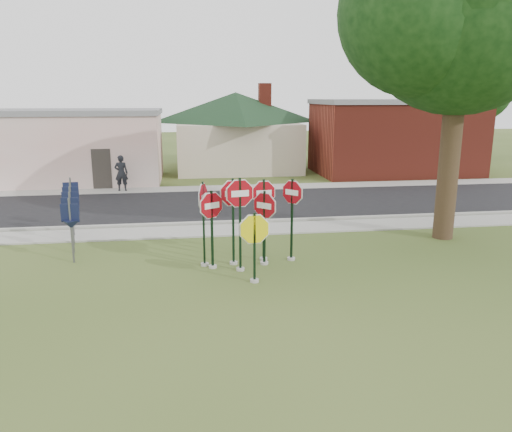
{
  "coord_description": "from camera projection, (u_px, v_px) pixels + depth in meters",
  "views": [
    {
      "loc": [
        -1.56,
        -12.58,
        4.93
      ],
      "look_at": [
        0.53,
        2.0,
        1.39
      ],
      "focal_mm": 35.0,
      "sensor_mm": 36.0,
      "label": 1
    }
  ],
  "objects": [
    {
      "name": "road",
      "position": [
        220.0,
        205.0,
        23.09
      ],
      "size": [
        60.0,
        7.0,
        0.04
      ],
      "primitive_type": "cube",
      "color": "black",
      "rests_on": "ground"
    },
    {
      "name": "stop_sign_center",
      "position": [
        240.0,
        210.0,
        14.08
      ],
      "size": [
        1.1,
        0.24,
        2.84
      ],
      "color": "#A29F97",
      "rests_on": "ground"
    },
    {
      "name": "building_brick",
      "position": [
        395.0,
        136.0,
        32.37
      ],
      "size": [
        10.2,
        6.2,
        4.75
      ],
      "color": "maroon",
      "rests_on": "ground"
    },
    {
      "name": "sidewalk_far",
      "position": [
        214.0,
        188.0,
        27.23
      ],
      "size": [
        60.0,
        1.6,
        0.06
      ],
      "primitive_type": "cube",
      "color": "gray",
      "rests_on": "ground"
    },
    {
      "name": "stop_sign_back_left",
      "position": [
        233.0,
        209.0,
        14.64
      ],
      "size": [
        1.06,
        0.25,
        2.72
      ],
      "color": "#A29F97",
      "rests_on": "ground"
    },
    {
      "name": "sidewalk_near",
      "position": [
        229.0,
        230.0,
        18.76
      ],
      "size": [
        60.0,
        1.6,
        0.06
      ],
      "primitive_type": "cube",
      "color": "gray",
      "rests_on": "ground"
    },
    {
      "name": "curb",
      "position": [
        227.0,
        223.0,
        19.71
      ],
      "size": [
        60.0,
        0.2,
        0.14
      ],
      "primitive_type": "cube",
      "color": "gray",
      "rests_on": "ground"
    },
    {
      "name": "stop_sign_right",
      "position": [
        264.0,
        218.0,
        14.7
      ],
      "size": [
        0.8,
        0.76,
        2.36
      ],
      "color": "#A29F97",
      "rests_on": "ground"
    },
    {
      "name": "stop_sign_back_right",
      "position": [
        264.0,
        209.0,
        15.03
      ],
      "size": [
        1.01,
        0.24,
        2.63
      ],
      "color": "#A29F97",
      "rests_on": "ground"
    },
    {
      "name": "stop_sign_yellow",
      "position": [
        254.0,
        239.0,
        13.31
      ],
      "size": [
        1.14,
        0.24,
        2.06
      ],
      "color": "#A29F97",
      "rests_on": "ground"
    },
    {
      "name": "route_sign_row",
      "position": [
        71.0,
        209.0,
        16.77
      ],
      "size": [
        1.43,
        4.63,
        2.0
      ],
      "color": "#59595E",
      "rests_on": "ground"
    },
    {
      "name": "stop_sign_left",
      "position": [
        212.0,
        219.0,
        14.36
      ],
      "size": [
        0.93,
        0.56,
        2.42
      ],
      "color": "#A29F97",
      "rests_on": "ground"
    },
    {
      "name": "stop_sign_far_right",
      "position": [
        292.0,
        209.0,
        15.05
      ],
      "size": [
        0.69,
        0.76,
        2.63
      ],
      "color": "#A29F97",
      "rests_on": "ground"
    },
    {
      "name": "building_stucco",
      "position": [
        55.0,
        145.0,
        29.05
      ],
      "size": [
        12.2,
        6.2,
        4.2
      ],
      "color": "silver",
      "rests_on": "ground"
    },
    {
      "name": "pedestrian",
      "position": [
        121.0,
        173.0,
        26.21
      ],
      "size": [
        0.7,
        0.46,
        1.89
      ],
      "primitive_type": "imported",
      "rotation": [
        0.0,
        0.0,
        3.12
      ],
      "color": "black",
      "rests_on": "sidewalk_far"
    },
    {
      "name": "ground",
      "position": [
        247.0,
        284.0,
        13.47
      ],
      "size": [
        120.0,
        120.0,
        0.0
      ],
      "primitive_type": "plane",
      "color": "#3A4E1D",
      "rests_on": "ground"
    },
    {
      "name": "bg_tree_right",
      "position": [
        477.0,
        88.0,
        40.23
      ],
      "size": [
        5.6,
        5.6,
        8.4
      ],
      "color": "black",
      "rests_on": "ground"
    },
    {
      "name": "oak_tree",
      "position": [
        463.0,
        6.0,
        16.06
      ],
      "size": [
        10.56,
        9.96,
        11.25
      ],
      "color": "black",
      "rests_on": "ground"
    },
    {
      "name": "building_house",
      "position": [
        236.0,
        116.0,
        34.07
      ],
      "size": [
        11.6,
        11.6,
        6.2
      ],
      "color": "#BBAC95",
      "rests_on": "ground"
    },
    {
      "name": "stop_sign_far_left",
      "position": [
        203.0,
        211.0,
        14.52
      ],
      "size": [
        0.35,
        1.09,
        2.66
      ],
      "color": "#A29F97",
      "rests_on": "ground"
    }
  ]
}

